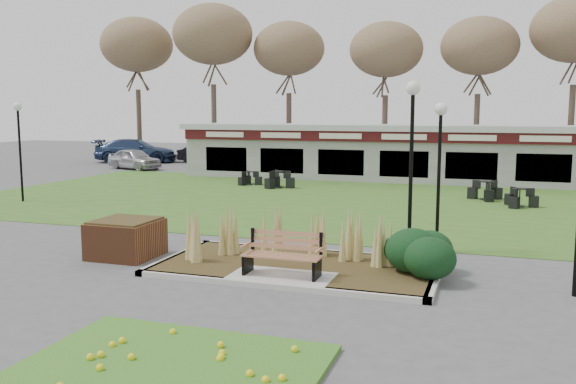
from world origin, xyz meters
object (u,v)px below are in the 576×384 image
(lamp_post_near_left, at_px, (440,144))
(car_blue, at_px, (136,151))
(brick_planter, at_px, (126,238))
(bistro_set_a, at_px, (279,182))
(bistro_set_b, at_px, (249,180))
(food_pavilion, at_px, (408,153))
(bistro_set_d, at_px, (486,194))
(lamp_post_mid_right, at_px, (412,128))
(bistro_set_c, at_px, (519,201))
(lamp_post_far_left, at_px, (19,130))
(park_bench, at_px, (283,254))
(car_silver, at_px, (134,159))
(car_black, at_px, (205,154))

(lamp_post_near_left, bearing_deg, car_blue, 136.38)
(brick_planter, relative_size, bistro_set_a, 1.02)
(bistro_set_b, bearing_deg, brick_planter, -79.55)
(food_pavilion, height_order, bistro_set_a, food_pavilion)
(lamp_post_near_left, xyz_separation_m, bistro_set_b, (-10.01, 11.85, -2.55))
(bistro_set_b, height_order, bistro_set_d, bistro_set_d)
(lamp_post_near_left, xyz_separation_m, lamp_post_mid_right, (-0.69, -0.08, 0.40))
(bistro_set_b, distance_m, bistro_set_c, 12.73)
(lamp_post_mid_right, height_order, lamp_post_far_left, lamp_post_mid_right)
(lamp_post_near_left, bearing_deg, park_bench, -128.21)
(lamp_post_near_left, bearing_deg, bistro_set_d, 83.95)
(bistro_set_a, bearing_deg, park_bench, -70.14)
(park_bench, height_order, lamp_post_near_left, lamp_post_near_left)
(bistro_set_d, height_order, car_silver, car_silver)
(brick_planter, xyz_separation_m, lamp_post_far_left, (-9.23, 6.71, 2.40))
(car_silver, height_order, car_blue, car_blue)
(car_silver, xyz_separation_m, car_blue, (-2.75, 4.49, 0.17))
(brick_planter, bearing_deg, car_black, 112.33)
(food_pavilion, distance_m, car_black, 16.66)
(park_bench, xyz_separation_m, bistro_set_a, (-5.37, 14.85, -0.31))
(bistro_set_a, height_order, bistro_set_d, bistro_set_a)
(brick_planter, xyz_separation_m, bistro_set_c, (9.59, 11.52, -0.22))
(bistro_set_b, relative_size, bistro_set_d, 0.87)
(lamp_post_far_left, height_order, car_silver, lamp_post_far_left)
(bistro_set_b, bearing_deg, park_bench, -65.35)
(brick_planter, xyz_separation_m, car_silver, (-12.59, 20.00, 0.17))
(lamp_post_far_left, bearing_deg, car_black, 94.29)
(lamp_post_near_left, relative_size, car_blue, 0.68)
(brick_planter, bearing_deg, bistro_set_a, 93.92)
(bistro_set_b, xyz_separation_m, bistro_set_d, (11.09, -1.71, 0.04))
(bistro_set_d, bearing_deg, bistro_set_c, -51.55)
(bistro_set_c, distance_m, car_black, 24.91)
(food_pavilion, height_order, car_silver, food_pavilion)
(park_bench, bearing_deg, bistro_set_a, 109.86)
(brick_planter, relative_size, bistro_set_b, 1.24)
(food_pavilion, height_order, bistro_set_b, food_pavilion)
(lamp_post_mid_right, distance_m, car_blue, 30.91)
(car_silver, bearing_deg, brick_planter, -129.22)
(park_bench, height_order, car_black, car_black)
(bistro_set_b, bearing_deg, bistro_set_c, -14.77)
(car_silver, bearing_deg, food_pavilion, -74.90)
(park_bench, height_order, lamp_post_mid_right, lamp_post_mid_right)
(lamp_post_near_left, distance_m, bistro_set_a, 14.12)
(lamp_post_mid_right, relative_size, bistro_set_a, 2.96)
(bistro_set_a, bearing_deg, brick_planter, -86.08)
(bistro_set_b, xyz_separation_m, bistro_set_c, (12.31, -3.25, 0.02))
(lamp_post_near_left, distance_m, bistro_set_b, 15.72)
(bistro_set_d, relative_size, car_silver, 0.37)
(lamp_post_near_left, relative_size, lamp_post_mid_right, 0.88)
(car_blue, bearing_deg, bistro_set_b, -144.78)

